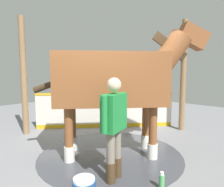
{
  "coord_description": "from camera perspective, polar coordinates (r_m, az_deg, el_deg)",
  "views": [
    {
      "loc": [
        2.52,
        2.9,
        1.7
      ],
      "look_at": [
        -0.01,
        0.51,
        1.32
      ],
      "focal_mm": 31.78,
      "sensor_mm": 36.0,
      "label": 1
    }
  ],
  "objects": [
    {
      "name": "barrier_wall",
      "position": [
        6.11,
        -1.91,
        -5.17
      ],
      "size": [
        3.15,
        2.83,
        1.07
      ],
      "color": "silver",
      "rests_on": "ground"
    },
    {
      "name": "roof_post_near",
      "position": [
        6.08,
        19.79,
        4.71
      ],
      "size": [
        0.16,
        0.16,
        3.16
      ],
      "primitive_type": "cylinder",
      "color": "olive",
      "rests_on": "ground"
    },
    {
      "name": "ground_plane",
      "position": [
        4.2,
        -5.45,
        -17.84
      ],
      "size": [
        16.0,
        16.0,
        0.02
      ],
      "primitive_type": "cube",
      "color": "gray"
    },
    {
      "name": "bottle_spray",
      "position": [
        3.24,
        14.11,
        -23.22
      ],
      "size": [
        0.08,
        0.08,
        0.26
      ],
      "color": "#4CA559",
      "rests_on": "ground"
    },
    {
      "name": "wet_patch",
      "position": [
        4.32,
        -0.44,
        -16.94
      ],
      "size": [
        2.94,
        2.94,
        0.0
      ],
      "primitive_type": "cylinder",
      "color": "#42444C",
      "rests_on": "ground"
    },
    {
      "name": "horse",
      "position": [
        3.99,
        1.24,
        4.0
      ],
      "size": [
        2.75,
        2.52,
        2.69
      ],
      "rotation": [
        0.0,
        0.0,
        2.41
      ],
      "color": "brown",
      "rests_on": "ground"
    },
    {
      "name": "handler",
      "position": [
        3.09,
        0.59,
        -8.32
      ],
      "size": [
        0.64,
        0.33,
        1.62
      ],
      "rotation": [
        0.0,
        0.0,
        4.96
      ],
      "color": "#47331E",
      "rests_on": "ground"
    },
    {
      "name": "roof_post_far",
      "position": [
        5.85,
        -24.06,
        4.5
      ],
      "size": [
        0.16,
        0.16,
        3.16
      ],
      "primitive_type": "cylinder",
      "color": "olive",
      "rests_on": "ground"
    }
  ]
}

